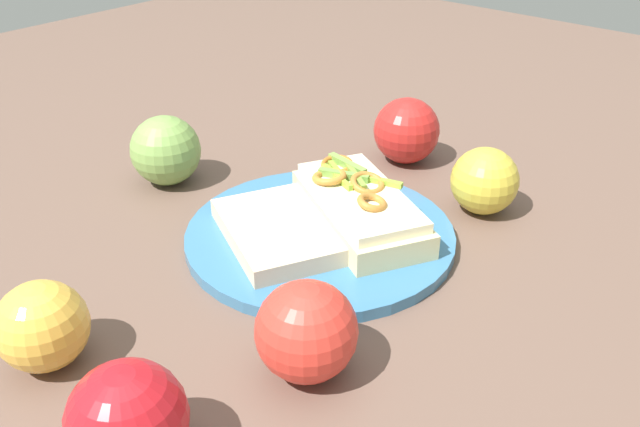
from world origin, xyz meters
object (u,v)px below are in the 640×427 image
object	(u,v)px
apple_2	(42,326)
apple_3	(407,131)
apple_1	(166,150)
apple_0	(306,331)
plate	(320,235)
apple_5	(128,420)
bread_slice_side	(279,231)
apple_4	(485,181)
sandwich	(359,205)

from	to	relation	value
apple_2	apple_3	world-z (taller)	apple_3
apple_1	apple_0	bearing A→B (deg)	68.45
apple_0	apple_2	distance (m)	0.21
plate	apple_5	world-z (taller)	apple_5
apple_0	apple_5	size ratio (longest dim) A/B	0.99
apple_1	plate	bearing A→B (deg)	94.58
apple_2	apple_5	xyz separation A→B (m)	(0.02, 0.13, 0.00)
apple_1	apple_3	xyz separation A→B (m)	(-0.23, 0.18, -0.00)
bread_slice_side	apple_3	size ratio (longest dim) A/B	1.76
apple_0	apple_3	size ratio (longest dim) A/B	0.97
apple_1	apple_5	size ratio (longest dim) A/B	1.02
bread_slice_side	apple_5	bearing A→B (deg)	-40.62
apple_4	apple_5	world-z (taller)	apple_5
plate	apple_5	distance (m)	0.31
apple_0	apple_4	distance (m)	0.32
apple_1	apple_3	world-z (taller)	same
plate	apple_1	world-z (taller)	apple_1
apple_5	apple_2	bearing A→B (deg)	-96.78
apple_0	apple_1	bearing A→B (deg)	-111.55
apple_0	apple_2	size ratio (longest dim) A/B	1.10
plate	sandwich	bearing A→B (deg)	154.24
plate	apple_5	xyz separation A→B (m)	(0.29, 0.09, 0.03)
sandwich	apple_1	distance (m)	0.25
apple_2	bread_slice_side	bearing A→B (deg)	174.21
apple_4	apple_5	size ratio (longest dim) A/B	0.92
sandwich	apple_0	xyz separation A→B (m)	(0.19, 0.10, 0.01)
apple_0	apple_3	distance (m)	0.40
bread_slice_side	apple_4	xyz separation A→B (m)	(-0.20, 0.12, 0.02)
apple_3	apple_2	bearing A→B (deg)	-0.29
bread_slice_side	apple_5	size ratio (longest dim) A/B	1.80
plate	sandwich	size ratio (longest dim) A/B	1.38
plate	apple_2	world-z (taller)	apple_2
bread_slice_side	apple_5	distance (m)	0.28
apple_4	apple_3	bearing A→B (deg)	-110.23
apple_2	apple_5	world-z (taller)	apple_5
bread_slice_side	apple_3	distance (m)	0.25
sandwich	apple_5	world-z (taller)	apple_5
plate	apple_1	xyz separation A→B (m)	(0.02, -0.22, 0.03)
sandwich	apple_0	world-z (taller)	apple_0
apple_3	apple_5	distance (m)	0.52
plate	bread_slice_side	world-z (taller)	bread_slice_side
apple_3	apple_4	world-z (taller)	apple_3
plate	apple_4	size ratio (longest dim) A/B	3.73
bread_slice_side	apple_1	world-z (taller)	apple_1
apple_5	apple_0	bearing A→B (deg)	168.65
plate	apple_2	distance (m)	0.28
apple_1	apple_2	world-z (taller)	apple_1
apple_0	apple_3	world-z (taller)	apple_3
apple_0	apple_5	distance (m)	0.14
plate	apple_3	distance (m)	0.22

